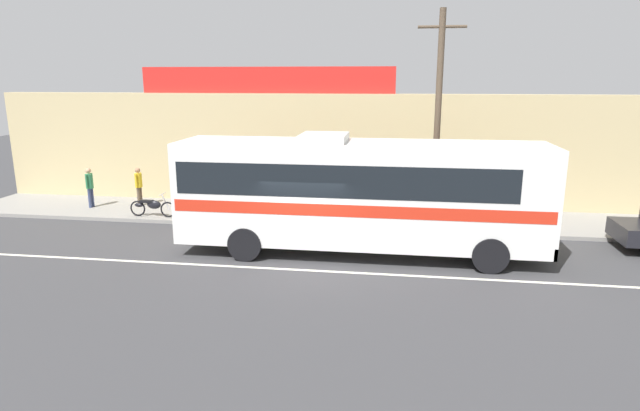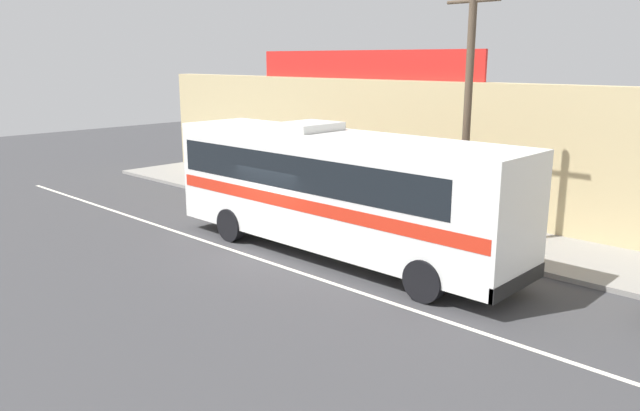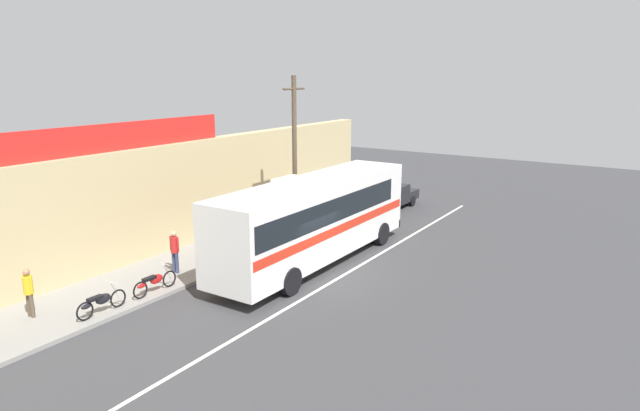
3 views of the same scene
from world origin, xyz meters
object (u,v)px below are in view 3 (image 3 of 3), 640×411
(parked_car, at_px, (390,196))
(motorcycle_orange, at_px, (101,302))
(intercity_bus, at_px, (314,216))
(motorcycle_green, at_px, (154,282))
(utility_pole, at_px, (295,155))
(pedestrian_far_right, at_px, (28,289))
(pedestrian_near_shop, at_px, (175,248))

(parked_car, distance_m, motorcycle_orange, 18.75)
(intercity_bus, xyz_separation_m, motorcycle_green, (-6.08, 2.82, -1.50))
(utility_pole, distance_m, motorcycle_green, 9.28)
(motorcycle_green, height_order, motorcycle_orange, same)
(utility_pole, height_order, pedestrian_far_right, utility_pole)
(motorcycle_green, bearing_deg, pedestrian_near_shop, 26.69)
(pedestrian_far_right, xyz_separation_m, pedestrian_near_shop, (5.40, -0.84, 0.06))
(pedestrian_far_right, bearing_deg, intercity_bus, -25.55)
(pedestrian_far_right, bearing_deg, motorcycle_green, -26.69)
(pedestrian_far_right, bearing_deg, pedestrian_near_shop, -8.83)
(parked_car, xyz_separation_m, pedestrian_near_shop, (-14.68, 2.14, 0.40))
(intercity_bus, bearing_deg, motorcycle_orange, 160.75)
(utility_pole, relative_size, pedestrian_far_right, 4.64)
(utility_pole, xyz_separation_m, pedestrian_far_right, (-12.13, 1.82, -2.97))
(intercity_bus, xyz_separation_m, pedestrian_near_shop, (-4.21, 3.76, -0.93))
(utility_pole, distance_m, pedestrian_far_right, 12.62)
(intercity_bus, height_order, pedestrian_near_shop, intercity_bus)
(utility_pole, distance_m, motorcycle_orange, 11.31)
(utility_pole, distance_m, pedestrian_near_shop, 7.40)
(motorcycle_orange, height_order, pedestrian_near_shop, pedestrian_near_shop)
(motorcycle_green, bearing_deg, utility_pole, -0.31)
(intercity_bus, bearing_deg, pedestrian_near_shop, 138.28)
(parked_car, relative_size, pedestrian_near_shop, 2.58)
(pedestrian_near_shop, bearing_deg, motorcycle_green, -153.31)
(parked_car, bearing_deg, motorcycle_orange, 176.15)
(utility_pole, height_order, pedestrian_near_shop, utility_pole)
(parked_car, bearing_deg, intercity_bus, -171.22)
(motorcycle_green, relative_size, pedestrian_far_right, 1.19)
(parked_car, relative_size, motorcycle_green, 2.27)
(motorcycle_orange, distance_m, pedestrian_near_shop, 4.16)
(motorcycle_green, xyz_separation_m, motorcycle_orange, (-2.16, 0.06, 0.00))
(intercity_bus, distance_m, motorcycle_orange, 8.85)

